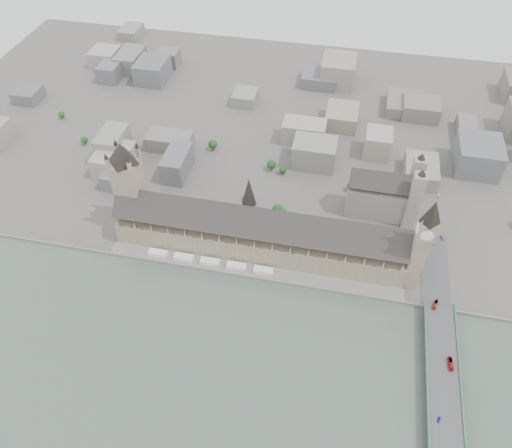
% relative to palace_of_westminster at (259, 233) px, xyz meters
% --- Properties ---
extents(ground, '(900.00, 900.00, 0.00)m').
position_rel_palace_of_westminster_xyz_m(ground, '(0.00, -19.70, -22.71)').
color(ground, '#595651').
rests_on(ground, ground).
extents(river_thames, '(600.00, 600.00, 0.00)m').
position_rel_palace_of_westminster_xyz_m(river_thames, '(0.00, -184.70, -22.71)').
color(river_thames, '#47544B').
rests_on(river_thames, ground).
extents(embankment_wall, '(600.00, 1.50, 3.00)m').
position_rel_palace_of_westminster_xyz_m(embankment_wall, '(0.00, -34.70, -21.21)').
color(embankment_wall, gray).
rests_on(embankment_wall, ground).
extents(river_terrace, '(270.00, 15.00, 2.00)m').
position_rel_palace_of_westminster_xyz_m(river_terrace, '(0.00, -27.20, -21.71)').
color(river_terrace, gray).
rests_on(river_terrace, ground).
extents(terrace_tents, '(118.00, 7.00, 4.00)m').
position_rel_palace_of_westminster_xyz_m(terrace_tents, '(-40.00, -26.70, -18.71)').
color(terrace_tents, white).
rests_on(terrace_tents, river_terrace).
extents(palace_of_westminster, '(265.00, 40.73, 55.44)m').
position_rel_palace_of_westminster_xyz_m(palace_of_westminster, '(0.00, 0.00, 0.00)').
color(palace_of_westminster, gray).
rests_on(palace_of_westminster, ground).
extents(elizabeth_tower, '(17.00, 17.00, 107.50)m').
position_rel_palace_of_westminster_xyz_m(elizabeth_tower, '(138.00, -11.70, 35.38)').
color(elizabeth_tower, gray).
rests_on(elizabeth_tower, ground).
extents(victoria_tower, '(30.00, 30.00, 100.00)m').
position_rel_palace_of_westminster_xyz_m(victoria_tower, '(-122.00, 6.30, 32.50)').
color(victoria_tower, gray).
rests_on(victoria_tower, ground).
extents(central_tower, '(13.00, 13.00, 48.00)m').
position_rel_palace_of_westminster_xyz_m(central_tower, '(-10.00, 6.30, 35.21)').
color(central_tower, gray).
rests_on(central_tower, ground).
extents(westminster_bridge, '(25.00, 325.00, 10.25)m').
position_rel_palace_of_westminster_xyz_m(westminster_bridge, '(162.00, -107.20, -17.58)').
color(westminster_bridge, '#474749').
rests_on(westminster_bridge, ground).
extents(bridge_parapets, '(25.00, 235.00, 1.15)m').
position_rel_palace_of_westminster_xyz_m(bridge_parapets, '(162.00, -151.70, -11.88)').
color(bridge_parapets, '#3A6949').
rests_on(bridge_parapets, westminster_bridge).
extents(westminster_abbey, '(68.00, 36.00, 64.00)m').
position_rel_palace_of_westminster_xyz_m(westminster_abbey, '(110.92, 75.30, 2.38)').
color(westminster_abbey, gray).
rests_on(westminster_abbey, ground).
extents(city_skyline_inland, '(720.00, 360.00, 38.00)m').
position_rel_palace_of_westminster_xyz_m(city_skyline_inland, '(0.00, 225.30, -3.71)').
color(city_skyline_inland, gray).
rests_on(city_skyline_inland, ground).
extents(park_trees, '(110.00, 30.00, 15.00)m').
position_rel_palace_of_westminster_xyz_m(park_trees, '(-10.00, 40.30, -15.21)').
color(park_trees, '#1B4D1C').
rests_on(park_trees, ground).
extents(red_bus_north, '(5.41, 10.85, 2.95)m').
position_rel_palace_of_westminster_xyz_m(red_bus_north, '(157.95, -38.68, -10.98)').
color(red_bus_north, red).
rests_on(red_bus_north, westminster_bridge).
extents(red_bus_south, '(3.48, 11.70, 3.21)m').
position_rel_palace_of_westminster_xyz_m(red_bus_south, '(167.12, -92.03, -10.85)').
color(red_bus_south, red).
rests_on(red_bus_south, westminster_bridge).
extents(car_blue, '(2.83, 4.67, 1.49)m').
position_rel_palace_of_westminster_xyz_m(car_blue, '(156.92, -137.48, -11.71)').
color(car_blue, navy).
rests_on(car_blue, westminster_bridge).
extents(car_approach, '(3.95, 5.82, 1.57)m').
position_rel_palace_of_westminster_xyz_m(car_approach, '(166.93, 40.30, -11.67)').
color(car_approach, gray).
rests_on(car_approach, westminster_bridge).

